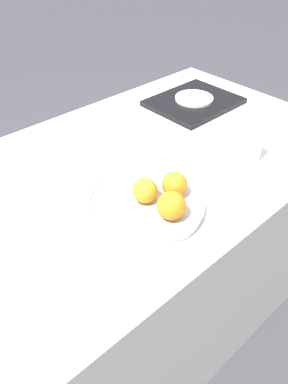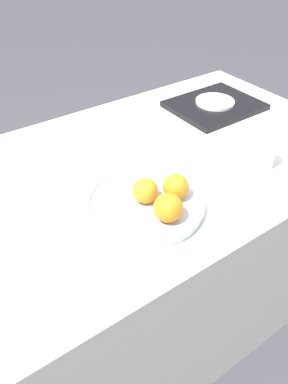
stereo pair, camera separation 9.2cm
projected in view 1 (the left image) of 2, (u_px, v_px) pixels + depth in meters
The scene contains 9 objects.
ground_plane at pixel (128, 311), 1.53m from camera, with size 12.00×12.00×0.00m, color #38383D.
table at pixel (125, 252), 1.31m from camera, with size 1.52×0.81×0.71m.
fruit_platter at pixel (144, 203), 0.95m from camera, with size 0.31×0.31×0.03m.
orange_0 at pixel (145, 191), 0.92m from camera, with size 0.06×0.06×0.06m.
orange_1 at pixel (174, 184), 0.94m from camera, with size 0.07×0.07×0.07m.
orange_2 at pixel (171, 206), 0.88m from camera, with size 0.07×0.07×0.07m.
water_glass at pixel (250, 144), 1.10m from camera, with size 0.07×0.07×0.10m.
serving_tray at pixel (194, 102), 1.41m from camera, with size 0.32×0.26×0.02m.
side_plate at pixel (194, 98), 1.40m from camera, with size 0.14×0.14×0.01m.
Camera 1 is at (-0.55, -0.70, 1.34)m, focal length 35.00 mm.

